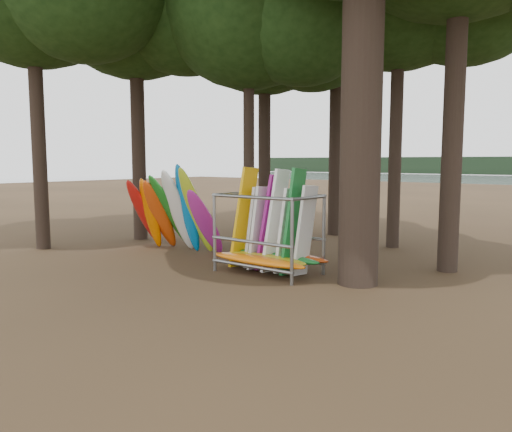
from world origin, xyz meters
The scene contains 4 objects.
ground centered at (0.00, 0.00, 0.00)m, with size 120.00×120.00×0.00m, color #47331E.
oak_1 centered at (-2.58, 6.10, 9.15)m, with size 7.94×7.94×12.62m.
kayak_row centered at (-2.64, 1.16, 1.30)m, with size 3.75×2.01×3.10m.
storage_rack centered at (1.86, 0.55, 1.02)m, with size 3.18×1.57×2.91m.
Camera 1 is at (10.00, -10.18, 3.06)m, focal length 35.00 mm.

